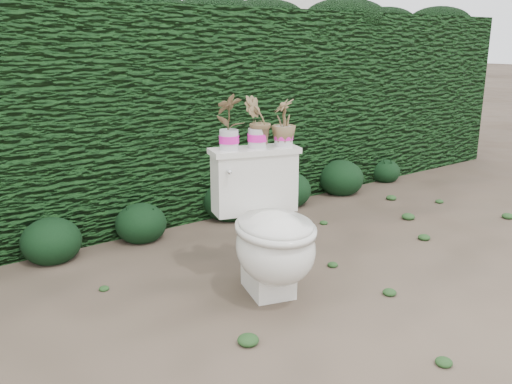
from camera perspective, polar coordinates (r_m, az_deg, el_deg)
ground at (r=3.29m, az=1.44°, el=-8.63°), size 60.00×60.00×0.00m
hedge at (r=4.40m, az=-11.64°, el=8.12°), size 8.00×1.00×1.60m
toilet at (r=2.93m, az=1.45°, el=-4.29°), size 0.63×0.78×0.78m
potted_plant_left at (r=2.96m, az=-2.88°, el=7.26°), size 0.16×0.11×0.29m
potted_plant_center at (r=3.01m, az=0.15°, el=7.24°), size 0.18×0.16×0.27m
potted_plant_right at (r=3.07m, az=2.94°, el=7.18°), size 0.19×0.19×0.25m
liriope_clump_2 at (r=3.69m, az=-20.79°, el=-4.45°), size 0.38×0.38×0.30m
liriope_clump_3 at (r=3.88m, az=-12.05°, el=-2.86°), size 0.36×0.36×0.29m
liriope_clump_4 at (r=4.26m, az=-2.76°, el=-0.49°), size 0.43×0.43×0.34m
liriope_clump_5 at (r=4.61m, az=3.39°, el=0.58°), size 0.39×0.39×0.32m
liriope_clump_6 at (r=5.01m, az=8.93°, el=1.77°), size 0.42×0.42×0.33m
liriope_clump_7 at (r=5.56m, az=13.43°, el=2.41°), size 0.30×0.30×0.24m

